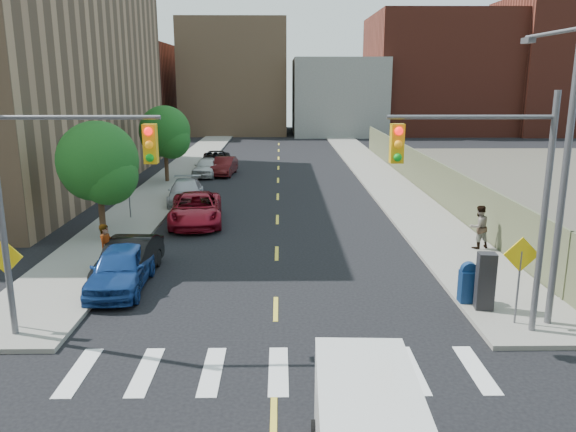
{
  "coord_description": "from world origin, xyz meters",
  "views": [
    {
      "loc": [
        0.16,
        -9.04,
        7.27
      ],
      "look_at": [
        0.47,
        12.59,
        2.0
      ],
      "focal_mm": 35.0,
      "sensor_mm": 36.0,
      "label": 1
    }
  ],
  "objects_px": {
    "parked_car_red": "(196,209)",
    "parked_car_maroon": "(224,166)",
    "parked_car_silver": "(186,192)",
    "mailbox": "(468,283)",
    "parked_car_grey": "(215,160)",
    "parked_car_blue": "(121,268)",
    "parked_car_white": "(207,167)",
    "payphone": "(485,281)",
    "parked_car_black": "(129,259)",
    "pedestrian_west": "(107,250)",
    "pedestrian_east": "(479,227)"
  },
  "relations": [
    {
      "from": "parked_car_red",
      "to": "parked_car_maroon",
      "type": "height_order",
      "value": "parked_car_red"
    },
    {
      "from": "parked_car_silver",
      "to": "mailbox",
      "type": "xyz_separation_m",
      "value": [
        11.8,
        -15.84,
        0.1
      ]
    },
    {
      "from": "parked_car_grey",
      "to": "parked_car_red",
      "type": "bearing_deg",
      "value": -88.96
    },
    {
      "from": "parked_car_red",
      "to": "parked_car_maroon",
      "type": "relative_size",
      "value": 1.33
    },
    {
      "from": "parked_car_blue",
      "to": "parked_car_grey",
      "type": "distance_m",
      "value": 28.19
    },
    {
      "from": "mailbox",
      "to": "parked_car_silver",
      "type": "bearing_deg",
      "value": 125.65
    },
    {
      "from": "parked_car_white",
      "to": "payphone",
      "type": "distance_m",
      "value": 29.02
    },
    {
      "from": "mailbox",
      "to": "payphone",
      "type": "relative_size",
      "value": 0.74
    },
    {
      "from": "parked_car_maroon",
      "to": "mailbox",
      "type": "xyz_separation_m",
      "value": [
        10.5,
        -26.26,
        0.11
      ]
    },
    {
      "from": "parked_car_black",
      "to": "mailbox",
      "type": "distance_m",
      "value": 12.14
    },
    {
      "from": "parked_car_grey",
      "to": "mailbox",
      "type": "relative_size",
      "value": 3.7
    },
    {
      "from": "parked_car_black",
      "to": "parked_car_silver",
      "type": "bearing_deg",
      "value": 92.3
    },
    {
      "from": "parked_car_white",
      "to": "pedestrian_west",
      "type": "xyz_separation_m",
      "value": [
        -0.8,
        -22.95,
        0.4
      ]
    },
    {
      "from": "parked_car_black",
      "to": "parked_car_maroon",
      "type": "xyz_separation_m",
      "value": [
        1.3,
        23.42,
        -0.04
      ]
    },
    {
      "from": "parked_car_white",
      "to": "parked_car_silver",
      "type": "bearing_deg",
      "value": -84.81
    },
    {
      "from": "parked_car_blue",
      "to": "parked_car_red",
      "type": "height_order",
      "value": "parked_car_red"
    },
    {
      "from": "parked_car_maroon",
      "to": "parked_car_blue",
      "type": "bearing_deg",
      "value": -87.55
    },
    {
      "from": "parked_car_maroon",
      "to": "pedestrian_east",
      "type": "height_order",
      "value": "pedestrian_east"
    },
    {
      "from": "parked_car_blue",
      "to": "parked_car_white",
      "type": "xyz_separation_m",
      "value": [
        0.0,
        24.04,
        -0.05
      ]
    },
    {
      "from": "parked_car_maroon",
      "to": "parked_car_grey",
      "type": "distance_m",
      "value": 3.84
    },
    {
      "from": "parked_car_blue",
      "to": "parked_car_silver",
      "type": "relative_size",
      "value": 0.93
    },
    {
      "from": "parked_car_white",
      "to": "parked_car_grey",
      "type": "relative_size",
      "value": 0.84
    },
    {
      "from": "parked_car_maroon",
      "to": "parked_car_red",
      "type": "bearing_deg",
      "value": -84.51
    },
    {
      "from": "payphone",
      "to": "parked_car_black",
      "type": "bearing_deg",
      "value": 170.65
    },
    {
      "from": "parked_car_blue",
      "to": "mailbox",
      "type": "distance_m",
      "value": 11.93
    },
    {
      "from": "parked_car_grey",
      "to": "mailbox",
      "type": "distance_m",
      "value": 32.11
    },
    {
      "from": "parked_car_maroon",
      "to": "parked_car_white",
      "type": "bearing_deg",
      "value": -154.64
    },
    {
      "from": "pedestrian_west",
      "to": "parked_car_silver",
      "type": "bearing_deg",
      "value": 12.44
    },
    {
      "from": "parked_car_maroon",
      "to": "parked_car_black",
      "type": "bearing_deg",
      "value": -87.69
    },
    {
      "from": "parked_car_grey",
      "to": "pedestrian_east",
      "type": "bearing_deg",
      "value": -61.91
    },
    {
      "from": "parked_car_maroon",
      "to": "parked_car_grey",
      "type": "relative_size",
      "value": 0.84
    },
    {
      "from": "parked_car_maroon",
      "to": "mailbox",
      "type": "distance_m",
      "value": 28.28
    },
    {
      "from": "parked_car_red",
      "to": "parked_car_silver",
      "type": "distance_m",
      "value": 4.97
    },
    {
      "from": "parked_car_silver",
      "to": "parked_car_grey",
      "type": "relative_size",
      "value": 0.97
    },
    {
      "from": "parked_car_black",
      "to": "parked_car_silver",
      "type": "height_order",
      "value": "parked_car_black"
    },
    {
      "from": "parked_car_black",
      "to": "parked_car_blue",
      "type": "bearing_deg",
      "value": -87.7
    },
    {
      "from": "parked_car_black",
      "to": "parked_car_grey",
      "type": "xyz_separation_m",
      "value": [
        0.19,
        27.1,
        -0.04
      ]
    },
    {
      "from": "parked_car_red",
      "to": "payphone",
      "type": "relative_size",
      "value": 3.04
    },
    {
      "from": "parked_car_white",
      "to": "parked_car_maroon",
      "type": "height_order",
      "value": "parked_car_white"
    },
    {
      "from": "parked_car_black",
      "to": "parked_car_grey",
      "type": "distance_m",
      "value": 27.1
    },
    {
      "from": "parked_car_silver",
      "to": "parked_car_maroon",
      "type": "xyz_separation_m",
      "value": [
        1.3,
        10.42,
        -0.01
      ]
    },
    {
      "from": "parked_car_red",
      "to": "mailbox",
      "type": "bearing_deg",
      "value": -52.4
    },
    {
      "from": "parked_car_blue",
      "to": "payphone",
      "type": "xyz_separation_m",
      "value": [
        12.13,
        -2.32,
        0.3
      ]
    },
    {
      "from": "parked_car_grey",
      "to": "pedestrian_east",
      "type": "height_order",
      "value": "pedestrian_east"
    },
    {
      "from": "parked_car_blue",
      "to": "pedestrian_west",
      "type": "height_order",
      "value": "pedestrian_west"
    },
    {
      "from": "parked_car_silver",
      "to": "parked_car_maroon",
      "type": "distance_m",
      "value": 10.51
    },
    {
      "from": "parked_car_black",
      "to": "mailbox",
      "type": "relative_size",
      "value": 3.3
    },
    {
      "from": "payphone",
      "to": "parked_car_blue",
      "type": "bearing_deg",
      "value": 175.54
    },
    {
      "from": "payphone",
      "to": "parked_car_red",
      "type": "bearing_deg",
      "value": 139.38
    },
    {
      "from": "payphone",
      "to": "parked_car_white",
      "type": "bearing_deg",
      "value": 121.07
    }
  ]
}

